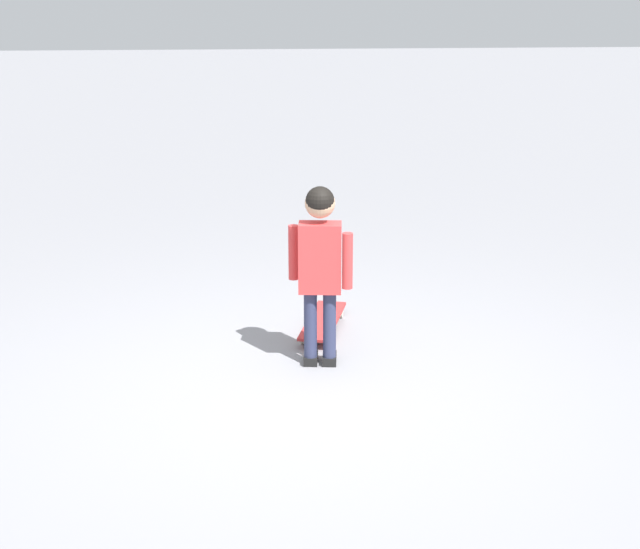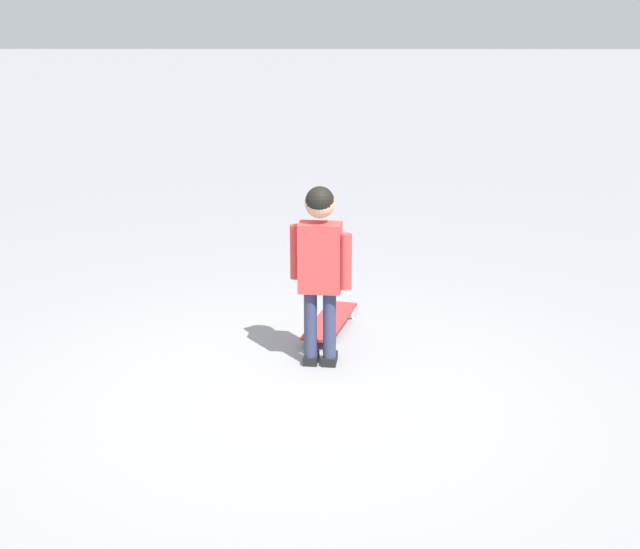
% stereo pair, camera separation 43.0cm
% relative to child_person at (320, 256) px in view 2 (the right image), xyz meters
% --- Properties ---
extents(ground_plane, '(50.00, 50.00, 0.00)m').
position_rel_child_person_xyz_m(ground_plane, '(-0.44, 0.12, -0.66)').
color(ground_plane, gray).
extents(child_person, '(0.25, 0.35, 1.06)m').
position_rel_child_person_xyz_m(child_person, '(0.00, 0.00, 0.00)').
color(child_person, '#2D3351').
rests_on(child_person, ground).
extents(skateboard, '(0.74, 0.37, 0.07)m').
position_rel_child_person_xyz_m(skateboard, '(0.55, -0.06, -0.60)').
color(skateboard, '#B22D2D').
rests_on(skateboard, ground).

